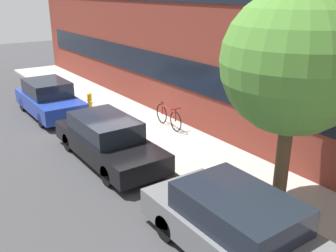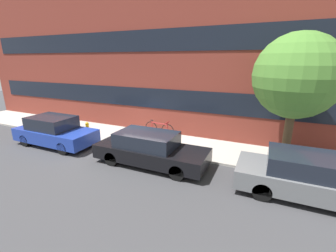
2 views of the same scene
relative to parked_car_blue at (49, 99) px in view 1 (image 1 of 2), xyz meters
The scene contains 8 objects.
ground_plane 4.03m from the parked_car_blue, 15.35° to the left, with size 56.00×56.00×0.00m, color #38383A.
sidewalk_strip 4.56m from the parked_car_blue, 32.09° to the left, with size 28.00×2.70×0.10m.
parked_car_blue is the anchor object (origin of this frame).
parked_car_black 5.37m from the parked_car_blue, ahead, with size 4.60×1.68×1.34m.
parked_car_grey 11.00m from the parked_car_blue, ahead, with size 4.52×1.79×1.38m.
fire_hydrant 1.66m from the parked_car_blue, 65.50° to the left, with size 0.47×0.26×0.77m.
bicycle 5.27m from the parked_car_blue, 35.28° to the left, with size 1.79×0.44×0.86m.
street_tree 10.89m from the parked_car_blue, 10.45° to the left, with size 3.04×3.04×4.98m.
Camera 1 is at (11.25, -5.62, 4.96)m, focal length 40.00 mm.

